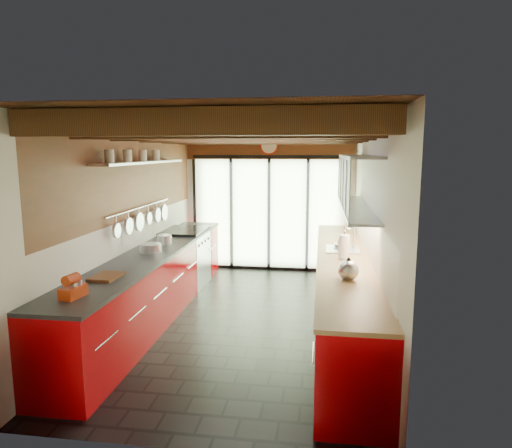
{
  "coord_description": "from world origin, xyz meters",
  "views": [
    {
      "loc": [
        0.97,
        -5.79,
        2.25
      ],
      "look_at": [
        0.08,
        0.4,
        1.25
      ],
      "focal_mm": 32.0,
      "sensor_mm": 36.0,
      "label": 1
    }
  ],
  "objects_px": {
    "stand_mixer": "(73,288)",
    "soap_bottle": "(342,242)",
    "paper_towel": "(344,247)",
    "kettle": "(348,269)",
    "bowl": "(342,245)"
  },
  "relations": [
    {
      "from": "stand_mixer",
      "to": "paper_towel",
      "type": "xyz_separation_m",
      "value": [
        2.54,
        1.89,
        0.06
      ]
    },
    {
      "from": "soap_bottle",
      "to": "bowl",
      "type": "xyz_separation_m",
      "value": [
        0.0,
        0.15,
        -0.07
      ]
    },
    {
      "from": "stand_mixer",
      "to": "soap_bottle",
      "type": "height_order",
      "value": "stand_mixer"
    },
    {
      "from": "kettle",
      "to": "soap_bottle",
      "type": "bearing_deg",
      "value": 90.0
    },
    {
      "from": "kettle",
      "to": "paper_towel",
      "type": "distance_m",
      "value": 0.93
    },
    {
      "from": "soap_bottle",
      "to": "bowl",
      "type": "bearing_deg",
      "value": 90.0
    },
    {
      "from": "paper_towel",
      "to": "soap_bottle",
      "type": "relative_size",
      "value": 1.79
    },
    {
      "from": "stand_mixer",
      "to": "soap_bottle",
      "type": "bearing_deg",
      "value": 43.81
    },
    {
      "from": "stand_mixer",
      "to": "bowl",
      "type": "bearing_deg",
      "value": 45.51
    },
    {
      "from": "stand_mixer",
      "to": "paper_towel",
      "type": "bearing_deg",
      "value": 36.62
    },
    {
      "from": "paper_towel",
      "to": "bowl",
      "type": "distance_m",
      "value": 0.71
    },
    {
      "from": "stand_mixer",
      "to": "kettle",
      "type": "bearing_deg",
      "value": 20.66
    },
    {
      "from": "stand_mixer",
      "to": "bowl",
      "type": "relative_size",
      "value": 1.18
    },
    {
      "from": "kettle",
      "to": "bowl",
      "type": "bearing_deg",
      "value": 90.0
    },
    {
      "from": "paper_towel",
      "to": "kettle",
      "type": "bearing_deg",
      "value": -90.0
    }
  ]
}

